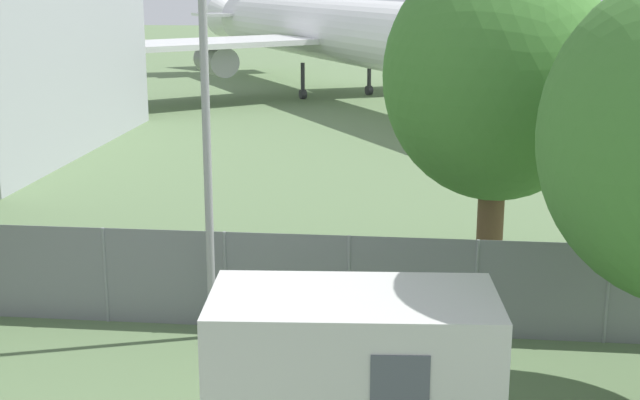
{
  "coord_description": "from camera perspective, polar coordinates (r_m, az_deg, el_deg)",
  "views": [
    {
      "loc": [
        3.85,
        -6.63,
        7.11
      ],
      "look_at": [
        1.62,
        13.36,
        2.0
      ],
      "focal_mm": 50.0,
      "sensor_mm": 36.0,
      "label": 1
    }
  ],
  "objects": [
    {
      "name": "perimeter_fence",
      "position": [
        18.45,
        -6.07,
        -5.09
      ],
      "size": [
        56.07,
        0.07,
        2.05
      ],
      "color": "gray",
      "rests_on": "ground"
    },
    {
      "name": "airplane",
      "position": [
        51.98,
        1.7,
        10.69
      ],
      "size": [
        32.56,
        38.89,
        11.23
      ],
      "rotation": [
        0.0,
        0.0,
        -1.03
      ],
      "color": "white",
      "rests_on": "ground"
    },
    {
      "name": "portable_cabin",
      "position": [
        13.95,
        2.13,
        -10.78
      ],
      "size": [
        4.53,
        2.54,
        2.42
      ],
      "rotation": [
        0.0,
        0.0,
        0.08
      ],
      "color": "silver",
      "rests_on": "ground"
    },
    {
      "name": "tree_behind_benches",
      "position": [
        19.97,
        11.28,
        7.76
      ],
      "size": [
        5.01,
        5.01,
        7.73
      ],
      "color": "brown",
      "rests_on": "ground"
    },
    {
      "name": "light_mast",
      "position": [
        16.97,
        -7.42,
        8.68
      ],
      "size": [
        0.44,
        0.44,
        9.19
      ],
      "color": "#99999E",
      "rests_on": "ground"
    }
  ]
}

